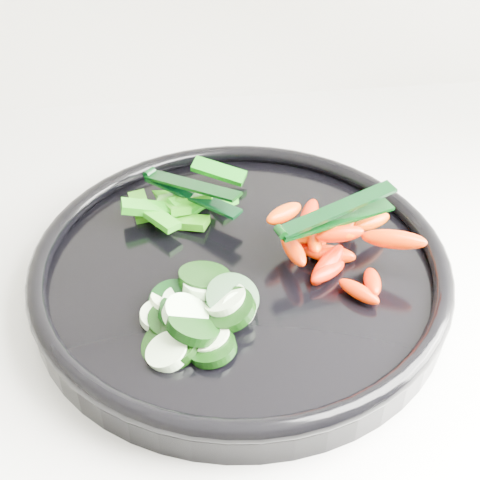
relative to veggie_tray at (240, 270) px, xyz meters
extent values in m
cube|color=silver|center=(0.03, 0.07, -0.04)|extent=(2.02, 0.62, 0.03)
cylinder|color=black|center=(0.00, 0.00, -0.01)|extent=(0.39, 0.39, 0.02)
torus|color=black|center=(0.00, 0.00, 0.01)|extent=(0.39, 0.39, 0.02)
cylinder|color=black|center=(-0.07, -0.09, 0.01)|extent=(0.07, 0.07, 0.03)
cylinder|color=#DBF5C4|center=(-0.07, -0.10, 0.01)|extent=(0.05, 0.05, 0.02)
cylinder|color=black|center=(-0.05, -0.06, 0.01)|extent=(0.06, 0.06, 0.03)
cylinder|color=beige|center=(-0.07, -0.04, 0.01)|extent=(0.04, 0.04, 0.02)
cylinder|color=black|center=(-0.06, -0.05, 0.01)|extent=(0.06, 0.06, 0.03)
cylinder|color=beige|center=(-0.06, -0.04, 0.01)|extent=(0.04, 0.04, 0.02)
cylinder|color=black|center=(-0.03, -0.10, 0.01)|extent=(0.04, 0.05, 0.02)
cylinder|color=beige|center=(-0.04, -0.09, 0.01)|extent=(0.05, 0.05, 0.02)
cylinder|color=black|center=(-0.06, -0.05, 0.01)|extent=(0.07, 0.07, 0.02)
cylinder|color=beige|center=(-0.06, -0.04, 0.01)|extent=(0.05, 0.05, 0.01)
cylinder|color=black|center=(-0.06, -0.06, 0.01)|extent=(0.05, 0.05, 0.01)
cylinder|color=#D8F8C6|center=(-0.07, -0.06, 0.01)|extent=(0.04, 0.04, 0.01)
cylinder|color=black|center=(-0.06, -0.05, 0.01)|extent=(0.05, 0.05, 0.02)
cylinder|color=#D7F5C4|center=(-0.06, -0.05, 0.01)|extent=(0.04, 0.04, 0.02)
cylinder|color=black|center=(-0.02, -0.07, 0.02)|extent=(0.05, 0.05, 0.03)
cylinder|color=beige|center=(-0.02, -0.06, 0.02)|extent=(0.05, 0.05, 0.03)
cylinder|color=black|center=(-0.03, -0.03, 0.02)|extent=(0.06, 0.06, 0.02)
cylinder|color=beige|center=(-0.04, -0.04, 0.02)|extent=(0.05, 0.05, 0.02)
cylinder|color=black|center=(-0.05, -0.08, 0.02)|extent=(0.05, 0.05, 0.03)
cylinder|color=#CFEFBF|center=(-0.05, -0.07, 0.02)|extent=(0.05, 0.05, 0.03)
cylinder|color=black|center=(-0.01, -0.06, 0.02)|extent=(0.06, 0.06, 0.03)
cylinder|color=beige|center=(-0.01, -0.07, 0.02)|extent=(0.04, 0.04, 0.02)
ellipsoid|color=red|center=(0.08, -0.02, 0.01)|extent=(0.05, 0.05, 0.03)
ellipsoid|color=#FF2600|center=(0.07, -0.03, 0.01)|extent=(0.04, 0.04, 0.02)
ellipsoid|color=#F63400|center=(0.09, -0.05, 0.01)|extent=(0.04, 0.04, 0.02)
ellipsoid|color=#FF1700|center=(0.06, 0.02, 0.01)|extent=(0.02, 0.04, 0.02)
ellipsoid|color=#E83A00|center=(0.11, -0.04, 0.01)|extent=(0.02, 0.05, 0.02)
ellipsoid|color=#FF5200|center=(0.08, 0.02, 0.01)|extent=(0.03, 0.04, 0.02)
ellipsoid|color=#F31100|center=(0.08, 0.00, 0.01)|extent=(0.05, 0.03, 0.03)
ellipsoid|color=#FE2F00|center=(0.10, 0.04, 0.01)|extent=(0.02, 0.04, 0.02)
ellipsoid|color=red|center=(0.07, 0.06, 0.01)|extent=(0.04, 0.05, 0.02)
ellipsoid|color=#E24400|center=(0.05, -0.01, 0.03)|extent=(0.03, 0.05, 0.02)
ellipsoid|color=#ED5800|center=(0.11, 0.02, 0.03)|extent=(0.04, 0.05, 0.02)
ellipsoid|color=#E24200|center=(0.07, 0.00, 0.03)|extent=(0.02, 0.04, 0.02)
ellipsoid|color=#E15300|center=(0.07, 0.01, 0.03)|extent=(0.05, 0.04, 0.03)
ellipsoid|color=#DB3E00|center=(0.13, 0.02, 0.03)|extent=(0.05, 0.03, 0.02)
ellipsoid|color=#EA1800|center=(0.09, -0.01, 0.04)|extent=(0.05, 0.02, 0.02)
ellipsoid|color=#FF4100|center=(0.04, 0.03, 0.04)|extent=(0.05, 0.04, 0.02)
ellipsoid|color=#FF3800|center=(0.08, -0.01, 0.04)|extent=(0.04, 0.03, 0.02)
ellipsoid|color=#F31A00|center=(0.13, -0.02, 0.04)|extent=(0.06, 0.04, 0.03)
cube|color=#226409|center=(-0.03, 0.10, 0.01)|extent=(0.06, 0.05, 0.03)
cube|color=#1B740B|center=(-0.01, 0.10, 0.01)|extent=(0.05, 0.06, 0.02)
cube|color=#166809|center=(-0.05, 0.07, 0.01)|extent=(0.05, 0.04, 0.02)
cube|color=#196209|center=(-0.05, 0.08, 0.01)|extent=(0.05, 0.05, 0.02)
cube|color=#1B6209|center=(-0.09, 0.10, 0.01)|extent=(0.02, 0.05, 0.01)
cube|color=#176809|center=(-0.06, 0.10, 0.01)|extent=(0.04, 0.07, 0.03)
cube|color=#18720A|center=(-0.04, 0.09, 0.02)|extent=(0.06, 0.03, 0.03)
cube|color=#0B6C0A|center=(-0.08, 0.08, 0.02)|extent=(0.06, 0.02, 0.02)
cube|color=#0F6F0A|center=(-0.07, 0.07, 0.02)|extent=(0.05, 0.05, 0.01)
cube|color=#0A7210|center=(-0.01, 0.13, 0.02)|extent=(0.06, 0.04, 0.02)
cylinder|color=black|center=(0.03, -0.02, 0.05)|extent=(0.01, 0.01, 0.01)
cube|color=black|center=(0.09, 0.00, 0.05)|extent=(0.11, 0.05, 0.00)
cube|color=black|center=(0.09, 0.00, 0.06)|extent=(0.11, 0.05, 0.02)
cylinder|color=black|center=(-0.08, 0.12, 0.03)|extent=(0.01, 0.01, 0.01)
cube|color=black|center=(-0.04, 0.09, 0.02)|extent=(0.09, 0.09, 0.00)
cube|color=black|center=(-0.04, 0.09, 0.04)|extent=(0.09, 0.09, 0.02)
camera|label=1|loc=(-0.06, -0.44, 0.40)|focal=50.00mm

